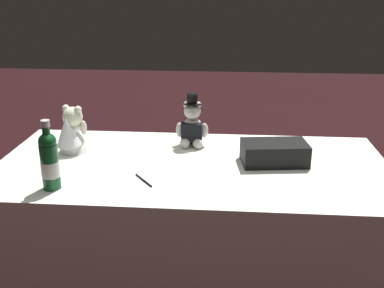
% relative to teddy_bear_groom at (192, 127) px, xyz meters
% --- Properties ---
extents(reception_table, '(1.85, 0.90, 0.72)m').
position_rel_teddy_bear_groom_xyz_m(reception_table, '(0.02, -0.26, -0.46)').
color(reception_table, white).
rests_on(reception_table, ground_plane).
extents(teddy_bear_groom, '(0.17, 0.15, 0.27)m').
position_rel_teddy_bear_groom_xyz_m(teddy_bear_groom, '(0.00, 0.00, 0.00)').
color(teddy_bear_groom, silver).
rests_on(teddy_bear_groom, reception_table).
extents(teddy_bear_bride, '(0.17, 0.22, 0.24)m').
position_rel_teddy_bear_groom_xyz_m(teddy_bear_bride, '(-0.59, -0.14, 0.00)').
color(teddy_bear_bride, white).
rests_on(teddy_bear_bride, reception_table).
extents(champagne_bottle, '(0.08, 0.08, 0.30)m').
position_rel_teddy_bear_groom_xyz_m(champagne_bottle, '(-0.54, -0.57, 0.03)').
color(champagne_bottle, '#134F25').
rests_on(champagne_bottle, reception_table).
extents(signing_pen, '(0.10, 0.13, 0.01)m').
position_rel_teddy_bear_groom_xyz_m(signing_pen, '(-0.17, -0.47, -0.09)').
color(signing_pen, black).
rests_on(signing_pen, reception_table).
extents(gift_case_black, '(0.32, 0.21, 0.10)m').
position_rel_teddy_bear_groom_xyz_m(gift_case_black, '(0.41, -0.22, -0.05)').
color(gift_case_black, black).
rests_on(gift_case_black, reception_table).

